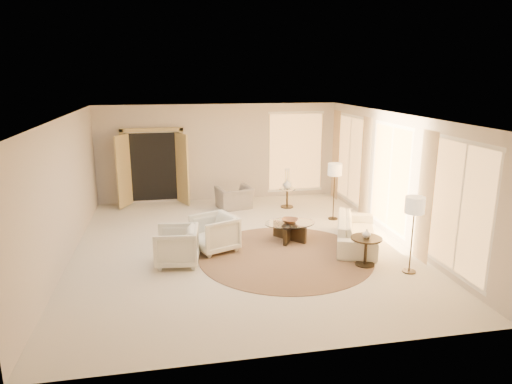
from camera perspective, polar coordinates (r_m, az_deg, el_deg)
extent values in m
cube|color=silver|center=(9.95, -1.84, -6.88)|extent=(7.00, 8.00, 0.02)
cube|color=white|center=(9.30, -1.98, 9.46)|extent=(7.00, 8.00, 0.02)
cube|color=beige|center=(13.41, -4.60, 4.94)|extent=(7.00, 0.04, 2.80)
cube|color=beige|center=(5.79, 4.36, -8.02)|extent=(7.00, 0.04, 2.80)
cube|color=beige|center=(9.64, -22.92, 0.05)|extent=(0.04, 8.00, 2.80)
cube|color=beige|center=(10.63, 17.08, 1.82)|extent=(0.04, 8.00, 2.80)
cube|color=tan|center=(13.29, -12.69, 3.14)|extent=(1.80, 0.12, 2.16)
cube|color=tan|center=(13.09, -16.21, 2.52)|extent=(0.35, 0.66, 2.00)
cube|color=tan|center=(13.04, -9.19, 2.86)|extent=(0.35, 0.66, 2.00)
cylinder|color=#493121|center=(9.46, 3.71, -7.95)|extent=(3.86, 3.86, 0.01)
imported|color=white|center=(10.20, 12.44, -4.81)|extent=(1.51, 2.21, 0.60)
imported|color=white|center=(9.63, -5.23, -4.93)|extent=(1.02, 1.05, 0.84)
imported|color=white|center=(9.04, -9.90, -6.47)|extent=(0.84, 0.88, 0.83)
imported|color=gray|center=(12.64, -2.73, -0.26)|extent=(1.02, 0.78, 0.80)
cube|color=black|center=(10.27, 4.22, -5.04)|extent=(0.62, 0.69, 0.38)
cube|color=black|center=(10.27, 4.22, -5.04)|extent=(0.47, 0.78, 0.38)
cylinder|color=white|center=(10.20, 4.24, -3.89)|extent=(1.25, 1.25, 0.02)
cylinder|color=black|center=(9.26, 13.44, -8.80)|extent=(0.38, 0.38, 0.03)
cylinder|color=black|center=(9.16, 13.53, -7.28)|extent=(0.06, 0.06, 0.54)
cylinder|color=black|center=(9.06, 13.64, -5.65)|extent=(0.60, 0.60, 0.03)
cylinder|color=#2F2618|center=(12.84, 3.89, -1.84)|extent=(0.36, 0.36, 0.03)
cylinder|color=#2F2618|center=(12.77, 3.91, -0.75)|extent=(0.05, 0.05, 0.51)
cylinder|color=white|center=(12.70, 3.93, 0.40)|extent=(0.47, 0.47, 0.03)
cylinder|color=#2F2618|center=(11.93, 9.58, -3.29)|extent=(0.25, 0.25, 0.03)
cylinder|color=#2F2618|center=(11.76, 9.71, -0.49)|extent=(0.03, 0.03, 1.23)
cylinder|color=beige|center=(11.61, 9.85, 2.79)|extent=(0.35, 0.35, 0.30)
cylinder|color=#2F2618|center=(9.19, 18.57, -9.37)|extent=(0.25, 0.25, 0.03)
cylinder|color=#2F2618|center=(8.97, 18.88, -5.81)|extent=(0.03, 0.03, 1.24)
cylinder|color=beige|center=(8.76, 19.25, -1.54)|extent=(0.36, 0.36, 0.30)
imported|color=brown|center=(10.18, 4.25, -3.60)|extent=(0.48, 0.48, 0.09)
imported|color=white|center=(9.03, 13.67, -5.07)|extent=(0.19, 0.19, 0.17)
imported|color=white|center=(12.67, 3.94, 1.04)|extent=(0.27, 0.27, 0.27)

